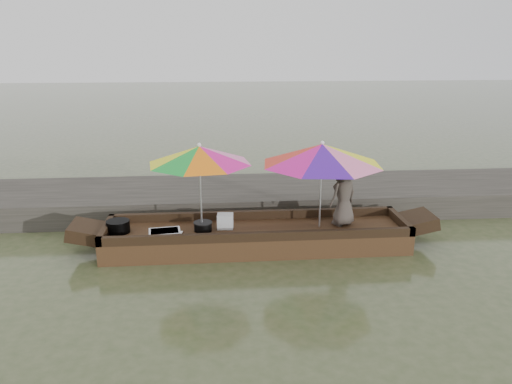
{
  "coord_description": "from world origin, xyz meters",
  "views": [
    {
      "loc": [
        -0.72,
        -8.19,
        3.49
      ],
      "look_at": [
        0.0,
        0.1,
        1.0
      ],
      "focal_mm": 35.0,
      "sensor_mm": 36.0,
      "label": 1
    }
  ],
  "objects": [
    {
      "name": "umbrella_bow",
      "position": [
        -0.96,
        0.0,
        1.12
      ],
      "size": [
        2.17,
        2.17,
        1.55
      ],
      "primitive_type": null,
      "rotation": [
        0.0,
        0.0,
        -0.26
      ],
      "color": "pink",
      "rests_on": "boat_hull"
    },
    {
      "name": "umbrella_stern",
      "position": [
        1.12,
        0.0,
        1.12
      ],
      "size": [
        2.61,
        2.61,
        1.55
      ],
      "primitive_type": null,
      "rotation": [
        0.0,
        0.0,
        0.28
      ],
      "color": "blue",
      "rests_on": "boat_hull"
    },
    {
      "name": "cooking_pot",
      "position": [
        -2.39,
        0.05,
        0.46
      ],
      "size": [
        0.4,
        0.4,
        0.21
      ],
      "primitive_type": "cylinder",
      "color": "black",
      "rests_on": "boat_hull"
    },
    {
      "name": "charcoal_grill",
      "position": [
        -0.94,
        -0.0,
        0.42
      ],
      "size": [
        0.31,
        0.31,
        0.15
      ],
      "primitive_type": "cylinder",
      "color": "black",
      "rests_on": "boat_hull"
    },
    {
      "name": "vendor",
      "position": [
        1.56,
        0.1,
        0.91
      ],
      "size": [
        0.65,
        0.58,
        1.12
      ],
      "primitive_type": "imported",
      "rotation": [
        0.0,
        0.0,
        3.65
      ],
      "color": "#49413A",
      "rests_on": "boat_hull"
    },
    {
      "name": "tray_crayfish",
      "position": [
        -1.58,
        -0.18,
        0.39
      ],
      "size": [
        0.56,
        0.42,
        0.09
      ],
      "primitive_type": "cube",
      "rotation": [
        0.0,
        0.0,
        0.12
      ],
      "color": "silver",
      "rests_on": "boat_hull"
    },
    {
      "name": "water",
      "position": [
        0.0,
        0.0,
        0.0
      ],
      "size": [
        80.0,
        80.0,
        0.0
      ],
      "primitive_type": "plane",
      "color": "#3C4926",
      "rests_on": "ground"
    },
    {
      "name": "dock",
      "position": [
        0.0,
        2.2,
        0.25
      ],
      "size": [
        22.0,
        2.2,
        0.5
      ],
      "primitive_type": "cube",
      "color": "#2D2B26",
      "rests_on": "ground"
    },
    {
      "name": "tray_scallop",
      "position": [
        -1.56,
        -0.28,
        0.38
      ],
      "size": [
        0.57,
        0.43,
        0.06
      ],
      "primitive_type": "cube",
      "rotation": [
        0.0,
        0.0,
        -0.14
      ],
      "color": "silver",
      "rests_on": "boat_hull"
    },
    {
      "name": "boat_hull",
      "position": [
        0.0,
        0.0,
        0.17
      ],
      "size": [
        5.29,
        1.2,
        0.35
      ],
      "primitive_type": "cube",
      "color": "black",
      "rests_on": "water"
    },
    {
      "name": "supply_bag",
      "position": [
        -0.54,
        0.09,
        0.48
      ],
      "size": [
        0.3,
        0.24,
        0.26
      ],
      "primitive_type": "cube",
      "rotation": [
        0.0,
        0.0,
        -0.08
      ],
      "color": "#B4BDC7",
      "rests_on": "boat_hull"
    }
  ]
}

